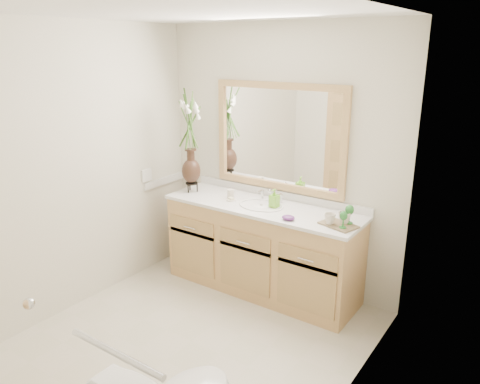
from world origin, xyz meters
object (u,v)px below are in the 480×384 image
Objects in this scene: flower_vase at (190,131)px; tray at (338,225)px; tumbler at (231,194)px; soap_bottle at (274,199)px.

flower_vase is 3.13× the size of tray.
flower_vase is at bearing -174.07° from tumbler.
tray is (1.55, -0.04, -0.59)m from flower_vase.
flower_vase is at bearing -165.11° from tray.
tray is at bearing -4.29° from tumbler.
soap_bottle is at bearing -172.53° from tray.
flower_vase is at bearing -173.35° from soap_bottle.
tray is (0.65, -0.10, -0.07)m from soap_bottle.
tray is at bearing -1.41° from flower_vase.
flower_vase is 1.66m from tray.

